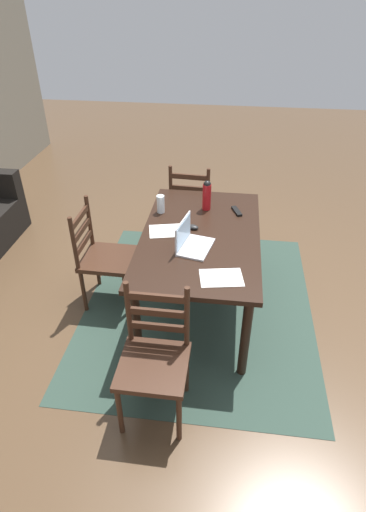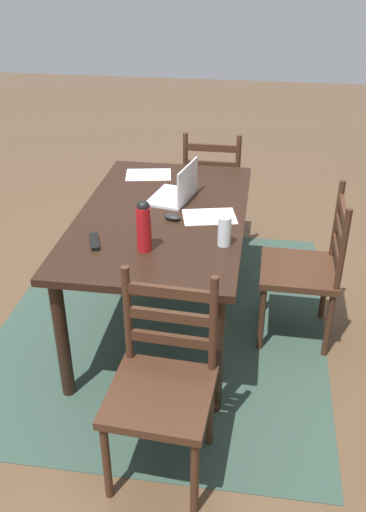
# 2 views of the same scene
# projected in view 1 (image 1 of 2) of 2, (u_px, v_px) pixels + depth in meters

# --- Properties ---
(ground_plane) EXTENTS (14.00, 14.00, 0.00)m
(ground_plane) POSITION_uv_depth(u_px,v_px,m) (199.00, 305.00, 3.76)
(ground_plane) COLOR brown
(area_rug) EXTENTS (2.42, 2.02, 0.01)m
(area_rug) POSITION_uv_depth(u_px,v_px,m) (199.00, 305.00, 3.76)
(area_rug) COLOR #2D4238
(area_rug) RESTS_ON ground
(dining_table) EXTENTS (1.59, 0.95, 0.77)m
(dining_table) POSITION_uv_depth(u_px,v_px,m) (200.00, 244.00, 3.38)
(dining_table) COLOR black
(dining_table) RESTS_ON ground
(chair_left_far) EXTENTS (0.44, 0.44, 0.95)m
(chair_left_far) POSITION_uv_depth(u_px,v_px,m) (154.00, 360.00, 2.64)
(chair_left_far) COLOR #3D2316
(chair_left_far) RESTS_ON ground
(chair_far_head) EXTENTS (0.45, 0.45, 0.95)m
(chair_far_head) POSITION_uv_depth(u_px,v_px,m) (103.00, 257.00, 3.59)
(chair_far_head) COLOR #3D2316
(chair_far_head) RESTS_ON ground
(chair_right_far) EXTENTS (0.47, 0.47, 0.95)m
(chair_right_far) POSITION_uv_depth(u_px,v_px,m) (191.00, 205.00, 4.41)
(chair_right_far) COLOR #3D2316
(chair_right_far) RESTS_ON ground
(laptop) EXTENTS (0.36, 0.29, 0.23)m
(laptop) POSITION_uv_depth(u_px,v_px,m) (190.00, 241.00, 3.14)
(laptop) COLOR silver
(laptop) RESTS_ON dining_table
(water_bottle) EXTENTS (0.08, 0.08, 0.27)m
(water_bottle) POSITION_uv_depth(u_px,v_px,m) (207.00, 195.00, 3.61)
(water_bottle) COLOR #A81419
(water_bottle) RESTS_ON dining_table
(drinking_glass) EXTENTS (0.07, 0.07, 0.16)m
(drinking_glass) POSITION_uv_depth(u_px,v_px,m) (161.00, 204.00, 3.59)
(drinking_glass) COLOR silver
(drinking_glass) RESTS_ON dining_table
(computer_mouse) EXTENTS (0.08, 0.11, 0.03)m
(computer_mouse) POSITION_uv_depth(u_px,v_px,m) (193.00, 227.00, 3.39)
(computer_mouse) COLOR black
(computer_mouse) RESTS_ON dining_table
(tv_remote) EXTENTS (0.17, 0.10, 0.02)m
(tv_remote) POSITION_uv_depth(u_px,v_px,m) (237.00, 211.00, 3.63)
(tv_remote) COLOR black
(tv_remote) RESTS_ON dining_table
(paper_stack_left) EXTENTS (0.27, 0.34, 0.00)m
(paper_stack_left) POSITION_uv_depth(u_px,v_px,m) (167.00, 231.00, 3.37)
(paper_stack_left) COLOR white
(paper_stack_left) RESTS_ON dining_table
(paper_stack_right) EXTENTS (0.26, 0.33, 0.00)m
(paper_stack_right) POSITION_uv_depth(u_px,v_px,m) (221.00, 278.00, 2.85)
(paper_stack_right) COLOR white
(paper_stack_right) RESTS_ON dining_table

